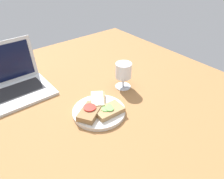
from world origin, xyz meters
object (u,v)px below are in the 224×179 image
at_px(sandwich_with_cucumber, 109,110).
at_px(wine_glass, 123,72).
at_px(sandwich_with_cheese, 97,101).
at_px(laptop, 8,84).
at_px(sandwich_with_tomato, 90,112).
at_px(plate, 99,111).

distance_m(sandwich_with_cucumber, wine_glass, 0.23).
relative_size(sandwich_with_cheese, laptop, 0.38).
height_order(sandwich_with_cheese, wine_glass, wine_glass).
bearing_deg(sandwich_with_cheese, laptop, 127.18).
xyz_separation_m(sandwich_with_tomato, sandwich_with_cucumber, (0.07, -0.04, -0.00)).
bearing_deg(wine_glass, plate, -157.47).
xyz_separation_m(plate, sandwich_with_cucumber, (0.02, -0.04, 0.02)).
height_order(plate, laptop, laptop).
bearing_deg(wine_glass, sandwich_with_cheese, -166.24).
bearing_deg(laptop, sandwich_with_cheese, -52.82).
relative_size(plate, wine_glass, 1.71).
height_order(sandwich_with_cucumber, wine_glass, wine_glass).
height_order(plate, wine_glass, wine_glass).
relative_size(plate, sandwich_with_cheese, 1.66).
bearing_deg(plate, laptop, 121.87).
height_order(wine_glass, laptop, laptop).
xyz_separation_m(sandwich_with_tomato, sandwich_with_cheese, (0.07, 0.04, -0.00)).
xyz_separation_m(sandwich_with_cucumber, sandwich_with_cheese, (-0.00, 0.08, 0.00)).
distance_m(sandwich_with_tomato, wine_glass, 0.27).
xyz_separation_m(sandwich_with_cheese, wine_glass, (0.18, 0.04, 0.06)).
height_order(sandwich_with_cucumber, sandwich_with_cheese, sandwich_with_cheese).
bearing_deg(laptop, plate, -58.13).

